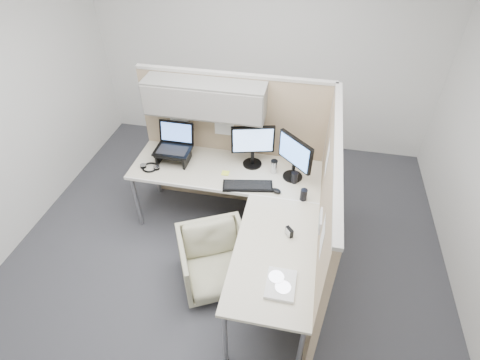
% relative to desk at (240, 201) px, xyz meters
% --- Properties ---
extents(ground, '(4.50, 4.50, 0.00)m').
position_rel_desk_xyz_m(ground, '(-0.12, -0.13, -0.69)').
color(ground, '#36363B').
rests_on(ground, ground).
extents(partition_back, '(2.00, 0.36, 1.63)m').
position_rel_desk_xyz_m(partition_back, '(-0.34, 0.70, 0.41)').
color(partition_back, tan).
rests_on(partition_back, ground).
extents(partition_right, '(0.07, 2.03, 1.63)m').
position_rel_desk_xyz_m(partition_right, '(0.78, -0.19, 0.13)').
color(partition_right, tan).
rests_on(partition_right, ground).
extents(desk, '(2.00, 1.98, 0.73)m').
position_rel_desk_xyz_m(desk, '(0.00, 0.00, 0.00)').
color(desk, beige).
rests_on(desk, ground).
extents(office_chair, '(0.82, 0.80, 0.64)m').
position_rel_desk_xyz_m(office_chair, '(-0.15, -0.43, -0.37)').
color(office_chair, '#B6B090').
rests_on(office_chair, ground).
extents(monitor_left, '(0.43, 0.20, 0.47)m').
position_rel_desk_xyz_m(monitor_left, '(0.02, 0.54, 0.32)').
color(monitor_left, black).
rests_on(monitor_left, desk).
extents(monitor_right, '(0.34, 0.33, 0.47)m').
position_rel_desk_xyz_m(monitor_right, '(0.46, 0.42, 0.32)').
color(monitor_right, black).
rests_on(monitor_right, desk).
extents(laptop_station, '(0.38, 0.32, 0.39)m').
position_rel_desk_xyz_m(laptop_station, '(-0.81, 0.47, 0.19)').
color(laptop_station, black).
rests_on(laptop_station, desk).
extents(keyboard, '(0.51, 0.25, 0.02)m').
position_rel_desk_xyz_m(keyboard, '(0.04, 0.18, 0.05)').
color(keyboard, black).
rests_on(keyboard, desk).
extents(mouse, '(0.12, 0.10, 0.04)m').
position_rel_desk_xyz_m(mouse, '(0.33, 0.15, 0.06)').
color(mouse, black).
rests_on(mouse, desk).
extents(travel_mug, '(0.07, 0.07, 0.15)m').
position_rel_desk_xyz_m(travel_mug, '(0.26, 0.46, 0.12)').
color(travel_mug, silver).
rests_on(travel_mug, desk).
extents(soda_can_green, '(0.07, 0.07, 0.12)m').
position_rel_desk_xyz_m(soda_can_green, '(0.59, 0.10, 0.10)').
color(soda_can_green, black).
rests_on(soda_can_green, desk).
extents(soda_can_silver, '(0.07, 0.07, 0.12)m').
position_rel_desk_xyz_m(soda_can_silver, '(0.48, 0.34, 0.10)').
color(soda_can_silver, black).
rests_on(soda_can_silver, desk).
extents(sticky_note_d, '(0.08, 0.08, 0.01)m').
position_rel_desk_xyz_m(sticky_note_d, '(-0.22, 0.34, 0.05)').
color(sticky_note_d, '#EFFA42').
rests_on(sticky_note_d, desk).
extents(sticky_note_b, '(0.08, 0.08, 0.01)m').
position_rel_desk_xyz_m(sticky_note_b, '(-0.08, 0.18, 0.05)').
color(sticky_note_b, '#EFFA42').
rests_on(sticky_note_b, desk).
extents(headphones, '(0.21, 0.17, 0.03)m').
position_rel_desk_xyz_m(headphones, '(-1.02, 0.26, 0.06)').
color(headphones, black).
rests_on(headphones, desk).
extents(paper_stack, '(0.22, 0.28, 0.03)m').
position_rel_desk_xyz_m(paper_stack, '(0.50, -0.89, 0.06)').
color(paper_stack, white).
rests_on(paper_stack, desk).
extents(desk_clock, '(0.08, 0.08, 0.08)m').
position_rel_desk_xyz_m(desk_clock, '(0.51, -0.37, 0.08)').
color(desk_clock, black).
rests_on(desk_clock, desk).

